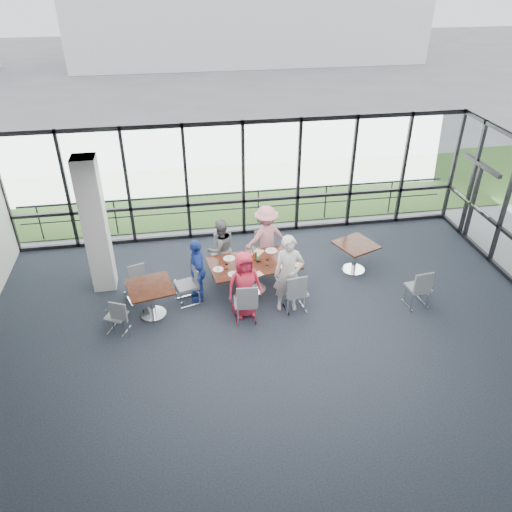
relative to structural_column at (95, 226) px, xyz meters
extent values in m
cube|color=black|center=(3.60, -3.00, -1.61)|extent=(12.00, 10.00, 0.02)
cube|color=white|center=(3.60, -3.00, 1.60)|extent=(12.00, 10.00, 0.04)
cube|color=white|center=(3.60, 2.00, 0.00)|extent=(12.00, 0.10, 3.20)
cube|color=black|center=(9.60, 0.75, -0.55)|extent=(0.12, 1.60, 2.10)
cube|color=silver|center=(0.00, 0.00, 0.00)|extent=(0.50, 0.50, 3.20)
cube|color=slate|center=(3.60, 7.00, -1.62)|extent=(80.00, 70.00, 0.02)
cube|color=#365E27|center=(3.60, 5.00, -1.59)|extent=(80.00, 5.00, 0.01)
cube|color=white|center=(7.60, 29.00, 1.40)|extent=(24.00, 10.00, 6.00)
cylinder|color=#2D2D33|center=(3.60, 2.60, -1.10)|extent=(12.00, 0.06, 0.06)
cube|color=black|center=(3.44, -0.74, -0.87)|extent=(2.15, 1.37, 0.04)
cylinder|color=silver|center=(3.44, -0.74, -1.25)|extent=(0.12, 0.12, 0.71)
cylinder|color=silver|center=(3.44, -0.74, -1.59)|extent=(0.56, 0.56, 0.03)
cube|color=black|center=(1.11, -1.32, -0.87)|extent=(1.11, 1.11, 0.04)
cylinder|color=silver|center=(1.11, -1.32, -1.25)|extent=(0.12, 0.12, 0.71)
cube|color=black|center=(6.01, -0.33, -0.87)|extent=(1.13, 1.13, 0.04)
cylinder|color=silver|center=(6.01, -0.33, -1.25)|extent=(0.12, 0.12, 0.71)
imported|color=#D52742|center=(3.09, -1.60, -0.84)|extent=(0.82, 0.61, 1.53)
imported|color=silver|center=(4.06, -1.55, -0.70)|extent=(0.70, 0.54, 1.79)
imported|color=slate|center=(2.75, -0.02, -0.85)|extent=(0.85, 0.69, 1.50)
imported|color=pink|center=(3.90, 0.23, -0.78)|extent=(1.16, 0.78, 1.64)
imported|color=#2645AB|center=(2.15, -0.87, -0.84)|extent=(0.49, 0.89, 1.52)
cylinder|color=white|center=(2.91, -1.16, -0.84)|extent=(0.24, 0.24, 0.01)
cylinder|color=white|center=(4.11, -1.06, -0.84)|extent=(0.26, 0.26, 0.01)
cylinder|color=white|center=(2.90, -0.49, -0.84)|extent=(0.27, 0.27, 0.01)
cylinder|color=white|center=(3.92, -0.31, -0.84)|extent=(0.28, 0.28, 0.01)
cylinder|color=white|center=(2.60, -0.91, -0.84)|extent=(0.24, 0.24, 0.01)
cylinder|color=white|center=(3.22, -0.97, -0.79)|extent=(0.06, 0.06, 0.13)
cylinder|color=white|center=(3.71, -0.93, -0.78)|extent=(0.07, 0.07, 0.15)
cylinder|color=white|center=(3.44, -0.51, -0.78)|extent=(0.07, 0.07, 0.14)
cylinder|color=white|center=(2.79, -0.93, -0.79)|extent=(0.06, 0.06, 0.13)
cube|color=silver|center=(3.41, -1.25, -0.85)|extent=(0.33, 0.29, 0.00)
cube|color=silver|center=(4.31, -0.97, -0.85)|extent=(0.32, 0.26, 0.00)
cube|color=silver|center=(3.59, -0.33, -0.85)|extent=(0.36, 0.37, 0.00)
cube|color=black|center=(3.54, -0.73, -0.83)|extent=(0.10, 0.07, 0.04)
cylinder|color=#AB2C17|center=(3.45, -0.63, -0.76)|extent=(0.06, 0.06, 0.18)
cylinder|color=#176719|center=(3.50, -0.64, -0.75)|extent=(0.05, 0.05, 0.20)
camera|label=1|loc=(1.91, -10.19, 5.21)|focal=35.00mm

